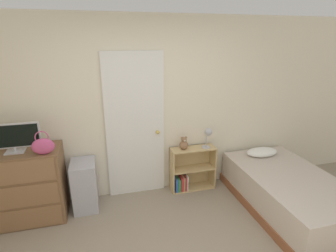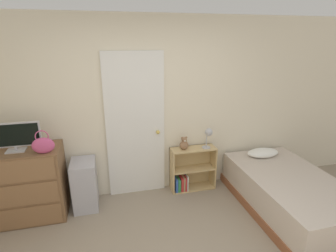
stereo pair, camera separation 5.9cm
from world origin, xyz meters
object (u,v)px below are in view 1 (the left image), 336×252
object	(u,v)px
bookshelf	(189,171)
teddy_bear	(184,144)
dresser	(26,186)
tv	(13,137)
desk_lamp	(208,134)
storage_bin	(85,185)
bed	(288,192)
handbag	(43,146)

from	to	relation	value
bookshelf	teddy_bear	distance (m)	0.48
dresser	tv	bearing A→B (deg)	-142.22
dresser	teddy_bear	bearing A→B (deg)	3.82
desk_lamp	storage_bin	bearing A→B (deg)	-178.38
dresser	desk_lamp	size ratio (longest dim) A/B	3.07
bed	handbag	bearing A→B (deg)	170.78
dresser	teddy_bear	distance (m)	2.16
dresser	bookshelf	bearing A→B (deg)	3.90
tv	teddy_bear	size ratio (longest dim) A/B	3.03
handbag	bookshelf	distance (m)	2.10
dresser	bed	distance (m)	3.45
desk_lamp	bookshelf	bearing A→B (deg)	169.22
dresser	tv	xyz separation A→B (m)	(-0.03, -0.02, 0.66)
storage_bin	bookshelf	size ratio (longest dim) A/B	1.00
storage_bin	bed	world-z (taller)	storage_bin
desk_lamp	handbag	bearing A→B (deg)	-172.68
tv	storage_bin	size ratio (longest dim) A/B	0.88
desk_lamp	tv	bearing A→B (deg)	-177.13
handbag	desk_lamp	xyz separation A→B (m)	(2.18, 0.28, -0.16)
dresser	tv	size ratio (longest dim) A/B	1.58
storage_bin	bookshelf	xyz separation A→B (m)	(1.54, 0.10, -0.05)
bookshelf	desk_lamp	world-z (taller)	desk_lamp
tv	bookshelf	size ratio (longest dim) A/B	0.88
storage_bin	bed	size ratio (longest dim) A/B	0.36
bookshelf	bed	xyz separation A→B (m)	(1.14, -0.83, -0.04)
dresser	bookshelf	size ratio (longest dim) A/B	1.39
handbag	bed	bearing A→B (deg)	-9.22
dresser	desk_lamp	world-z (taller)	desk_lamp
handbag	bookshelf	world-z (taller)	handbag
storage_bin	bookshelf	distance (m)	1.54
handbag	bed	distance (m)	3.20
bookshelf	teddy_bear	bearing A→B (deg)	-174.37
handbag	teddy_bear	distance (m)	1.87
bed	dresser	bearing A→B (deg)	168.70
handbag	storage_bin	size ratio (longest dim) A/B	0.42
handbag	teddy_bear	world-z (taller)	handbag
tv	bed	distance (m)	3.58
tv	handbag	bearing A→B (deg)	-24.20
storage_bin	bed	bearing A→B (deg)	-15.19
tv	handbag	xyz separation A→B (m)	(0.34, -0.15, -0.08)
tv	handbag	size ratio (longest dim) A/B	2.10
storage_bin	dresser	bearing A→B (deg)	-175.71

